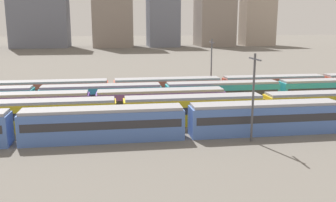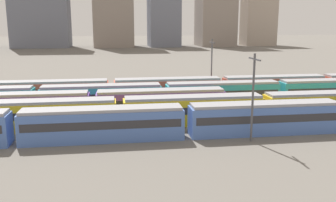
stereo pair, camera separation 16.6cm
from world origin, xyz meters
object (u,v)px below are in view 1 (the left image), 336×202
object	(u,v)px
train_track_0	(186,121)
catenary_pole_2	(253,93)
catenary_pole_1	(211,64)
train_track_3	(163,95)
train_track_1	(120,112)
train_track_4	(222,87)
train_track_2	(21,107)

from	to	relation	value
train_track_0	catenary_pole_2	bearing A→B (deg)	-22.11
train_track_0	catenary_pole_1	xyz separation A→B (m)	(9.21, 23.81, 3.68)
train_track_3	train_track_0	bearing A→B (deg)	-88.01
train_track_0	train_track_1	size ratio (longest dim) A/B	1.51
train_track_4	catenary_pole_2	size ratio (longest dim) A/B	11.52
catenary_pole_1	catenary_pole_2	world-z (taller)	catenary_pole_1
catenary_pole_2	train_track_3	bearing A→B (deg)	111.83
train_track_1	catenary_pole_2	size ratio (longest dim) A/B	7.65
train_track_0	train_track_1	distance (m)	9.11
train_track_0	train_track_4	bearing A→B (deg)	63.63
train_track_3	catenary_pole_1	bearing A→B (deg)	40.09
train_track_2	train_track_4	distance (m)	32.53
train_track_4	train_track_1	bearing A→B (deg)	-138.76
catenary_pole_1	train_track_0	bearing A→B (deg)	-111.15
train_track_2	train_track_3	bearing A→B (deg)	14.60
train_track_2	catenary_pole_1	size ratio (longest dim) A/B	5.54
train_track_2	catenary_pole_2	xyz separation A→B (m)	(27.32, -13.17, 3.52)
catenary_pole_2	train_track_0	bearing A→B (deg)	157.89
train_track_4	catenary_pole_2	xyz separation A→B (m)	(-3.50, -23.57, 3.52)
train_track_0	train_track_3	distance (m)	15.61
train_track_2	train_track_3	world-z (taller)	same
catenary_pole_1	train_track_4	bearing A→B (deg)	-69.96
train_track_0	train_track_2	distance (m)	23.00
train_track_1	train_track_2	world-z (taller)	same
train_track_3	catenary_pole_1	xyz separation A→B (m)	(9.75, 8.21, 3.68)
train_track_1	catenary_pole_2	distance (m)	16.74
train_track_2	train_track_4	bearing A→B (deg)	18.65
train_track_2	train_track_4	world-z (taller)	same
train_track_0	train_track_2	bearing A→B (deg)	153.11
train_track_3	train_track_4	distance (m)	12.03
train_track_4	catenary_pole_1	xyz separation A→B (m)	(-1.10, 3.01, 3.68)
train_track_0	catenary_pole_2	distance (m)	8.16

